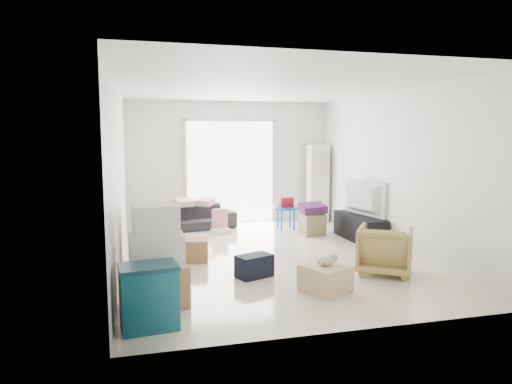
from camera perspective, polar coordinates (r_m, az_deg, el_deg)
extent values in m
cube|color=silver|center=(7.52, 1.28, -8.86)|extent=(4.50, 6.00, 0.24)
cube|color=white|center=(7.30, 1.34, 13.96)|extent=(4.50, 6.00, 0.24)
cube|color=white|center=(10.30, -3.37, 3.68)|extent=(4.50, 0.24, 2.70)
cube|color=white|center=(4.36, 12.41, -0.76)|extent=(4.50, 0.24, 2.70)
cube|color=white|center=(7.01, -17.70, 1.90)|extent=(0.24, 6.00, 2.70)
cube|color=white|center=(8.22, 17.45, 2.59)|extent=(0.24, 6.00, 2.70)
cube|color=white|center=(10.17, -3.21, 2.51)|extent=(2.00, 0.01, 2.30)
cube|color=silver|center=(10.02, -8.83, 2.38)|extent=(0.06, 0.04, 2.30)
cube|color=silver|center=(10.40, 2.22, 2.61)|extent=(0.06, 0.04, 2.30)
cube|color=silver|center=(10.14, -3.24, 9.00)|extent=(2.10, 0.04, 0.06)
cube|color=white|center=(10.44, 7.72, 1.06)|extent=(0.45, 0.30, 1.75)
cube|color=black|center=(8.76, 12.83, -4.38)|extent=(0.42, 1.42, 0.47)
imported|color=black|center=(8.71, 12.88, -2.38)|extent=(0.85, 1.23, 0.15)
imported|color=#2A2A2F|center=(9.67, -7.69, -2.68)|extent=(1.74, 0.81, 0.65)
cube|color=#D89EB1|center=(9.57, -9.00, -0.46)|extent=(0.43, 0.37, 0.12)
cube|color=#D89EB1|center=(9.60, -6.44, -0.35)|extent=(0.49, 0.48, 0.13)
imported|color=#A08447|center=(6.72, 15.82, -6.72)|extent=(0.97, 0.96, 0.74)
cube|color=#115060|center=(4.87, -13.18, -14.54)|extent=(0.59, 0.45, 0.31)
cube|color=#115060|center=(4.77, -13.28, -11.08)|extent=(0.59, 0.45, 0.31)
cube|color=#0C333D|center=(4.72, -13.34, -9.06)|extent=(0.62, 0.47, 0.04)
cube|color=#B37851|center=(5.42, -12.26, -11.33)|extent=(0.73, 0.64, 0.48)
cube|color=white|center=(5.30, -12.38, -6.97)|extent=(0.62, 0.52, 0.37)
cube|color=white|center=(5.23, -12.48, -3.29)|extent=(0.53, 0.48, 0.32)
cube|color=#B37851|center=(6.70, -12.67, -8.34)|extent=(0.57, 0.57, 0.36)
cube|color=maroon|center=(6.64, -12.73, -6.17)|extent=(0.61, 0.48, 0.16)
cube|color=maroon|center=(6.61, -12.76, -4.89)|extent=(0.56, 0.41, 0.14)
cube|color=white|center=(6.56, -12.82, -2.82)|extent=(0.43, 0.41, 0.34)
cube|color=#B37851|center=(7.24, -12.57, -7.00)|extent=(0.56, 0.47, 0.41)
cube|color=#B37851|center=(7.15, -12.66, -3.71)|extent=(0.50, 0.50, 0.44)
cube|color=#B37851|center=(7.23, -7.68, -7.18)|extent=(0.47, 0.47, 0.34)
cube|color=black|center=(6.36, -0.22, -9.23)|extent=(0.56, 0.45, 0.31)
cube|color=olive|center=(9.10, 7.08, -4.00)|extent=(0.43, 0.43, 0.42)
cube|color=#4E1F4D|center=(9.05, 7.10, -2.26)|extent=(0.49, 0.49, 0.14)
cylinder|color=blue|center=(9.55, 3.76, -1.99)|extent=(0.55, 0.55, 0.04)
cylinder|color=blue|center=(9.76, 4.27, -3.21)|extent=(0.04, 0.04, 0.43)
cylinder|color=blue|center=(9.67, 2.72, -3.29)|extent=(0.04, 0.04, 0.43)
cylinder|color=blue|center=(9.42, 3.21, -3.57)|extent=(0.04, 0.04, 0.43)
cylinder|color=blue|center=(9.50, 4.79, -3.49)|extent=(0.04, 0.04, 0.43)
cube|color=maroon|center=(9.53, 3.76, -1.28)|extent=(0.28, 0.22, 0.20)
cube|color=silver|center=(9.21, -4.38, -4.90)|extent=(0.41, 0.37, 0.09)
cube|color=pink|center=(9.29, -4.54, -3.28)|extent=(0.34, 0.10, 0.39)
cube|color=#D0B778|center=(5.83, 8.65, -10.68)|extent=(0.67, 0.67, 0.33)
ellipsoid|color=#B2ADA8|center=(5.77, 8.69, -8.55)|extent=(0.21, 0.15, 0.11)
cube|color=red|center=(5.77, 8.69, -8.51)|extent=(0.17, 0.15, 0.03)
sphere|color=#B2ADA8|center=(5.83, 9.70, -8.09)|extent=(0.11, 0.11, 0.11)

